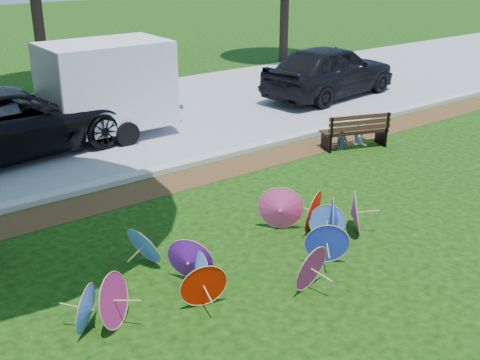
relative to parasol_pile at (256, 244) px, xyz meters
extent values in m
plane|color=black|center=(0.09, -0.79, -0.36)|extent=(90.00, 90.00, 0.00)
cube|color=#472D16|center=(0.09, 3.71, -0.36)|extent=(90.00, 1.00, 0.01)
cube|color=#B7B5AD|center=(0.09, 4.41, -0.30)|extent=(90.00, 0.30, 0.12)
cube|color=gray|center=(0.09, 8.56, -0.36)|extent=(90.00, 8.00, 0.01)
cone|color=red|center=(1.54, 0.28, 0.02)|extent=(0.79, 0.58, 0.77)
cone|color=blue|center=(1.63, -0.09, 0.00)|extent=(0.59, 0.60, 0.74)
cone|color=red|center=(-1.30, -0.45, -0.02)|extent=(0.72, 0.37, 0.70)
cone|color=#FC3E8E|center=(2.05, -0.12, 0.02)|extent=(0.70, 0.70, 0.77)
cone|color=#4C83F5|center=(1.54, 0.01, -0.05)|extent=(0.53, 0.53, 0.63)
cone|color=#4C83F5|center=(-1.13, -0.11, -0.06)|extent=(0.25, 0.62, 0.61)
cone|color=#B42065|center=(-2.50, -0.10, 0.02)|extent=(0.75, 0.66, 0.77)
cone|color=#FC3E8E|center=(1.07, 0.69, 0.04)|extent=(0.69, 0.68, 0.81)
cone|color=blue|center=(0.92, -0.60, -0.01)|extent=(0.69, 0.60, 0.72)
cone|color=#4C83F5|center=(-1.35, 1.06, -0.01)|extent=(0.51, 0.77, 0.69)
cone|color=#6D17A4|center=(-1.11, 0.18, 0.00)|extent=(0.62, 0.73, 0.74)
cone|color=#B42065|center=(0.15, -1.01, 0.00)|extent=(0.77, 0.40, 0.74)
cone|color=#4C83F5|center=(-2.78, -0.06, -0.03)|extent=(0.61, 0.62, 0.69)
imported|color=black|center=(-1.26, 7.59, 0.43)|extent=(6.02, 3.36, 1.59)
imported|color=black|center=(8.65, 7.14, 0.48)|extent=(5.19, 2.59, 1.70)
cube|color=white|center=(1.12, 7.49, 0.99)|extent=(3.05, 1.95, 2.72)
imported|color=#323845|center=(5.15, 3.17, 0.16)|extent=(0.39, 0.26, 1.04)
imported|color=silver|center=(5.85, 3.17, 0.17)|extent=(0.64, 0.57, 1.07)
cylinder|color=black|center=(1.60, 13.47, 2.14)|extent=(0.36, 0.36, 5.00)
cylinder|color=black|center=(11.41, 12.62, 2.14)|extent=(0.36, 0.36, 5.00)
camera|label=1|loc=(-5.16, -6.46, 4.36)|focal=45.00mm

